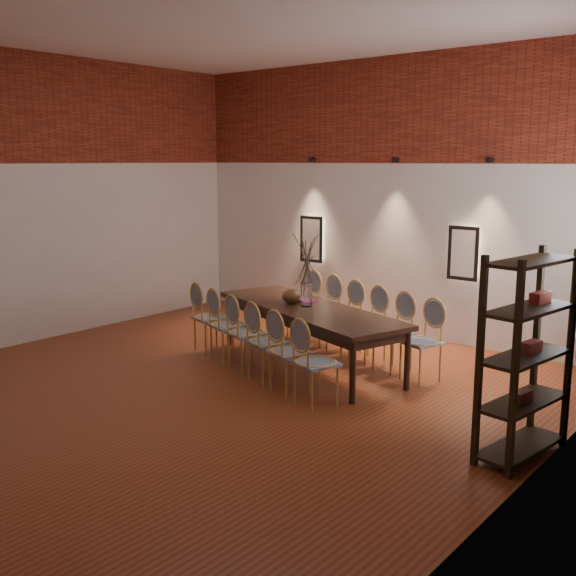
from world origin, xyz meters
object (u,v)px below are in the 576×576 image
Objects in this scene: dining_table at (308,336)px; chair_near_d at (267,342)px; chair_far_f at (421,342)px; chair_near_c at (247,333)px; chair_near_b at (228,325)px; chair_far_c at (344,318)px; chair_near_f at (316,363)px; chair_near_a at (211,318)px; vase at (306,295)px; chair_far_d at (367,325)px; chair_far_e at (393,333)px; bowl at (291,296)px; chair_far_b at (323,311)px; chair_far_a at (303,305)px; book at (305,300)px; chair_near_e at (290,352)px; shelving_rack at (526,356)px.

chair_near_d is at bearing -72.02° from dining_table.
chair_near_c is at bearing 45.76° from chair_far_f.
chair_near_b is 1.00× the size of chair_far_f.
chair_far_c is at bearing 107.98° from chair_near_d.
chair_near_f and chair_far_c have the same top height.
chair_near_a is 1.45m from vase.
vase is (-0.50, -0.63, 0.43)m from chair_far_d.
chair_far_e is 0.49m from chair_far_f.
chair_near_c is at bearing -101.61° from bowl.
chair_near_f is 1.72m from bowl.
chair_far_c is (0.46, -0.14, 0.00)m from chair_far_b.
chair_far_a reaches higher than book.
chair_near_e and chair_far_a have the same top height.
chair_far_c is at bearing 90.00° from chair_near_c.
chair_far_f is 0.52× the size of shelving_rack.
shelving_rack is (3.97, -0.40, 0.43)m from chair_near_b.
chair_near_d is 0.91m from vase.
chair_near_e is 1.57m from chair_far_d.
bowl is 0.92× the size of book.
chair_far_e is at bearing 45.76° from chair_near_b.
chair_near_c is at bearing -107.98° from dining_table.
chair_far_d is at bearing 57.01° from chair_near_b.
dining_table is 12.15× the size of bowl.
book is 0.14× the size of shelving_rack.
chair_near_e is 1.00× the size of chair_far_d.
vase is 1.25× the size of bowl.
bowl is at bearing 37.76° from chair_near_a.
chair_near_a is 1.50m from chair_far_a.
chair_far_a is (-1.87, 2.15, 0.00)m from chair_near_f.
shelving_rack reaches higher than chair_near_a.
chair_near_a is at bearing -153.19° from book.
shelving_rack reaches higher than bowl.
chair_far_c and chair_far_e have the same top height.
book is (0.22, 0.87, 0.30)m from chair_near_c.
chair_far_f is at bearing -180.00° from chair_far_e.
chair_far_b is (0.46, -0.14, 0.00)m from chair_far_a.
shelving_rack reaches higher than chair_near_c.
chair_near_b is 1.00× the size of chair_near_d.
dining_table is 3.10× the size of chair_near_c.
vase is at bearing 47.63° from chair_near_b.
chair_near_c is (0.93, -0.29, 0.00)m from chair_near_a.
chair_far_f is (1.84, 1.00, 0.00)m from chair_near_c.
chair_near_f reaches higher than bowl.
book is at bearing 126.04° from chair_far_b.
dining_table is at bearing 72.02° from chair_far_d.
vase is at bearing 135.99° from chair_near_e.
chair_far_f is (1.86, -0.58, 0.00)m from chair_far_b.
chair_far_b is at bearing -180.00° from chair_far_a.
dining_table is at bearing 107.98° from chair_far_c.
chair_near_e is 2.09m from chair_far_b.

